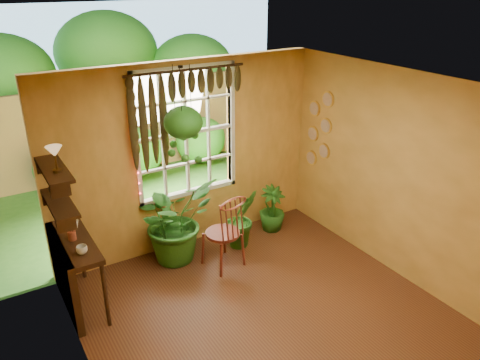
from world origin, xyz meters
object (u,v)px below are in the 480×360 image
Objects in this scene: windsor_chair at (224,242)px; potted_plant_mid at (242,218)px; hanging_basket at (183,126)px; potted_plant_left at (175,220)px; counter_ledge at (68,268)px.

windsor_chair is 0.59m from potted_plant_mid.
hanging_basket is (-0.29, 0.50, 1.57)m from windsor_chair.
windsor_chair is at bearing -145.59° from potted_plant_mid.
potted_plant_left is 1.34m from hanging_basket.
potted_plant_left is at bearing 171.07° from hanging_basket.
potted_plant_mid is at bearing 23.77° from windsor_chair.
counter_ledge is at bearing -167.37° from potted_plant_left.
counter_ledge is at bearing 163.95° from windsor_chair.
potted_plant_left is at bearing 168.40° from potted_plant_mid.
counter_ledge is 1.34× the size of potted_plant_mid.
windsor_chair reaches higher than potted_plant_left.
counter_ledge is at bearing -176.73° from potted_plant_mid.
windsor_chair reaches higher than counter_ledge.
hanging_basket is at bearing 10.32° from counter_ledge.
windsor_chair is 1.04× the size of potted_plant_left.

